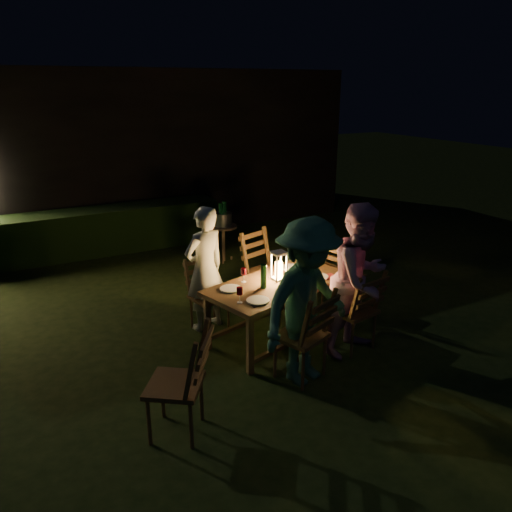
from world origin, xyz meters
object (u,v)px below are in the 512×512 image
chair_spare (178,401)px  bottle_table (264,276)px  dining_table (279,288)px  chair_end (341,287)px  person_opp_right (361,280)px  person_opp_left (307,303)px  person_house_side (205,269)px  chair_near_left (302,350)px  bottle_bucket_b (225,216)px  chair_far_right (266,283)px  lantern (279,267)px  side_table (223,230)px  bottle_bucket_a (221,217)px  ice_bucket (223,219)px  chair_near_right (354,323)px  chair_far_left (209,307)px

chair_spare → bottle_table: (1.41, 1.04, 0.54)m
dining_table → chair_end: 1.27m
person_opp_right → person_opp_left: 0.90m
dining_table → person_house_side: person_house_side is taller
chair_near_left → bottle_table: chair_near_left is taller
person_opp_right → bottle_bucket_b: bearing=75.0°
chair_far_right → lantern: size_ratio=3.08×
lantern → bottle_bucket_b: (0.58, 2.81, -0.08)m
person_opp_left → bottle_bucket_b: bearing=62.0°
lantern → side_table: 2.84m
person_house_side → bottle_bucket_a: (1.17, 2.12, 0.01)m
chair_end → ice_bucket: bearing=179.5°
lantern → dining_table: bearing=-119.4°
side_table → bottle_table: bearing=-105.6°
chair_near_left → bottle_bucket_b: (0.84, 3.74, 0.48)m
chair_near_right → person_house_side: size_ratio=0.65×
chair_far_right → person_opp_left: bearing=55.5°
dining_table → bottle_bucket_b: bearing=62.3°
dining_table → bottle_bucket_a: size_ratio=5.95×
chair_near_right → chair_end: bearing=50.9°
dining_table → person_house_side: (-0.65, 0.67, 0.13)m
person_opp_right → bottle_bucket_a: size_ratio=5.41×
chair_far_left → chair_far_right: bearing=-174.3°
person_house_side → bottle_bucket_b: size_ratio=4.88×
chair_near_right → ice_bucket: chair_near_right is taller
bottle_bucket_b → chair_far_right: bearing=-98.5°
person_opp_right → bottle_bucket_a: person_opp_right is taller
side_table → bottle_bucket_a: 0.24m
dining_table → chair_end: (1.18, 0.33, -0.34)m
chair_spare → side_table: size_ratio=1.66×
person_opp_left → ice_bucket: 3.82m
chair_end → ice_bucket: chair_end is taller
bottle_table → ice_bucket: size_ratio=0.93×
bottle_table → chair_near_right: bearing=-32.2°
side_table → bottle_bucket_b: bottle_bucket_b is taller
chair_near_right → ice_bucket: bearing=81.9°
chair_near_right → person_opp_right: (0.02, -0.05, 0.56)m
lantern → chair_spare: bearing=-145.4°
chair_end → chair_spare: chair_spare is taller
person_opp_right → bottle_bucket_a: (-0.14, 3.46, -0.07)m
chair_spare → person_opp_left: size_ratio=0.61×
chair_near_left → bottle_table: (-0.02, 0.80, 0.55)m
chair_near_right → chair_far_left: size_ratio=1.10×
chair_end → bottle_table: (-1.42, -0.40, 0.55)m
chair_spare → person_house_side: person_house_side is taller
chair_spare → person_opp_right: person_opp_right is taller
lantern → bottle_bucket_b: bearing=78.3°
chair_near_left → bottle_bucket_b: chair_near_left is taller
chair_far_left → person_opp_left: bearing=95.4°
chair_end → chair_far_left: bearing=-113.3°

